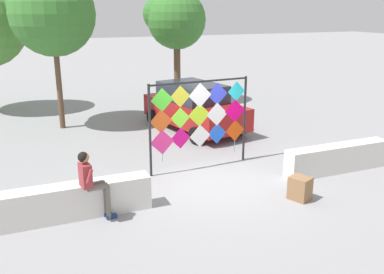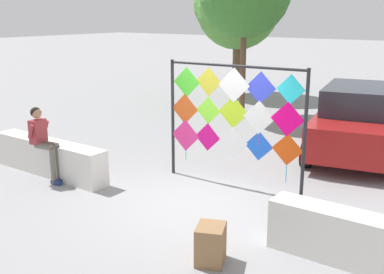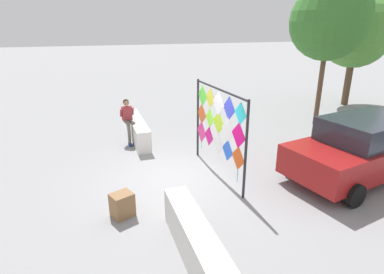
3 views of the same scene
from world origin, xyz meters
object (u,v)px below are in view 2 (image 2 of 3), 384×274
(seated_vendor, at_px, (43,138))
(tree_palm_like, at_px, (234,8))
(parked_car, at_px, (359,120))
(cardboard_box_large, at_px, (211,244))
(kite_display_rack, at_px, (233,112))

(seated_vendor, bearing_deg, tree_palm_like, 102.03)
(parked_car, bearing_deg, cardboard_box_large, -90.47)
(parked_car, relative_size, cardboard_box_large, 8.44)
(seated_vendor, bearing_deg, parked_car, 50.80)
(kite_display_rack, relative_size, cardboard_box_large, 5.38)
(seated_vendor, xyz_separation_m, parked_car, (4.91, 6.02, -0.08))
(kite_display_rack, xyz_separation_m, parked_car, (1.45, 3.87, -0.69))
(parked_car, distance_m, tree_palm_like, 10.21)
(kite_display_rack, distance_m, cardboard_box_large, 3.51)
(seated_vendor, distance_m, parked_car, 7.76)
(seated_vendor, height_order, parked_car, parked_car)
(parked_car, relative_size, tree_palm_like, 0.86)
(cardboard_box_large, bearing_deg, seated_vendor, 170.60)
(seated_vendor, relative_size, parked_car, 0.34)
(seated_vendor, distance_m, tree_palm_like, 12.87)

